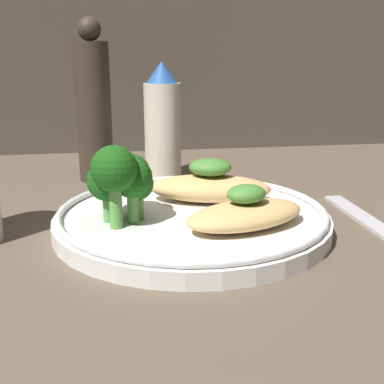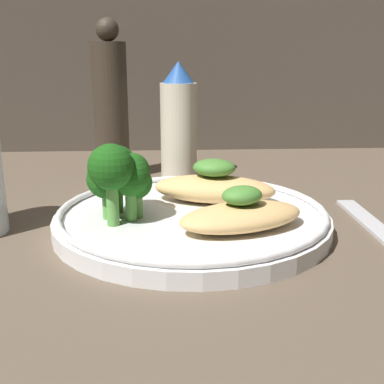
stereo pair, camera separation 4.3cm
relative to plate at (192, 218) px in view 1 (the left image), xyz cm
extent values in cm
cube|color=brown|center=(0.00, 0.00, -1.49)|extent=(180.00, 180.00, 1.00)
cylinder|color=white|center=(0.00, 0.00, -0.29)|extent=(24.59, 24.59, 1.40)
torus|color=white|center=(0.00, 0.00, 0.71)|extent=(23.99, 23.99, 0.60)
ellipsoid|color=tan|center=(3.79, -4.20, 1.46)|extent=(11.85, 8.52, 2.09)
ellipsoid|color=#478433|center=(3.79, -4.20, 3.26)|extent=(4.08, 3.66, 1.52)
ellipsoid|color=tan|center=(2.33, 3.48, 1.69)|extent=(12.62, 7.78, 2.56)
ellipsoid|color=#478433|center=(2.33, 3.48, 3.79)|extent=(4.75, 4.16, 1.65)
cylinder|color=#569942|center=(-4.86, -0.77, 1.49)|extent=(1.00, 1.00, 2.16)
sphere|color=#195114|center=(-4.86, -0.77, 3.55)|extent=(2.80, 2.80, 2.80)
cylinder|color=#569942|center=(-5.23, 0.15, 1.87)|extent=(0.89, 0.89, 2.92)
sphere|color=#195114|center=(-5.23, 0.15, 4.42)|extent=(3.11, 3.11, 3.11)
cylinder|color=#569942|center=(-6.58, 0.68, 2.01)|extent=(0.81, 0.81, 3.20)
sphere|color=#195114|center=(-6.58, 0.68, 4.82)|extent=(3.46, 3.46, 3.46)
cylinder|color=#569942|center=(-7.33, -0.96, 1.60)|extent=(0.98, 0.98, 2.37)
sphere|color=#195114|center=(-7.33, -0.96, 3.99)|extent=(3.47, 3.47, 3.47)
cylinder|color=#569942|center=(-6.74, -2.67, 2.24)|extent=(1.04, 1.04, 3.65)
sphere|color=#195114|center=(-6.74, -2.67, 5.39)|extent=(3.80, 3.80, 3.80)
cylinder|color=#569942|center=(-5.30, -1.61, 1.78)|extent=(0.96, 0.96, 2.74)
sphere|color=#195114|center=(-5.30, -1.61, 4.34)|extent=(3.41, 3.41, 3.41)
cylinder|color=beige|center=(-0.55, 19.51, 4.92)|extent=(4.60, 4.60, 11.82)
cone|color=#23519E|center=(-0.55, 19.51, 12.13)|extent=(3.91, 3.91, 2.60)
cylinder|color=#382D23|center=(-8.93, 19.51, 7.34)|extent=(4.24, 4.24, 16.65)
sphere|color=#382D23|center=(-8.93, 19.51, 17.04)|extent=(2.76, 2.76, 2.76)
cube|color=silver|center=(16.48, -3.07, -0.69)|extent=(2.20, 19.84, 0.60)
camera|label=1|loc=(-6.60, -40.50, 14.10)|focal=45.00mm
camera|label=2|loc=(-2.36, -40.96, 14.10)|focal=45.00mm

